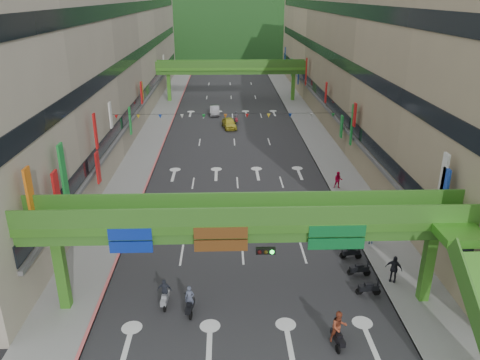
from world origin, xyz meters
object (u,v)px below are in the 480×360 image
(pedestrian_red, at_px, (338,181))
(scooter_rider_near, at_px, (190,301))
(overpass_near, at_px, (264,234))
(car_silver, at_px, (215,110))
(scooter_rider_mid, at_px, (339,329))
(car_yellow, at_px, (229,123))

(pedestrian_red, bearing_deg, scooter_rider_near, -116.32)
(overpass_near, relative_size, car_silver, 6.66)
(overpass_near, height_order, car_silver, overpass_near)
(scooter_rider_mid, distance_m, car_yellow, 44.90)
(car_silver, relative_size, pedestrian_red, 2.51)
(scooter_rider_mid, bearing_deg, pedestrian_red, 77.08)
(scooter_rider_near, xyz_separation_m, car_yellow, (2.84, 41.53, -0.13))
(overpass_near, distance_m, scooter_rider_mid, 6.46)
(overpass_near, xyz_separation_m, pedestrian_red, (8.87, 18.59, -4.37))
(overpass_near, distance_m, scooter_rider_near, 6.15)
(car_silver, distance_m, car_yellow, 8.41)
(overpass_near, xyz_separation_m, car_silver, (-3.73, 49.46, -4.51))
(car_silver, height_order, pedestrian_red, pedestrian_red)
(overpass_near, relative_size, scooter_rider_near, 14.80)
(car_yellow, relative_size, pedestrian_red, 2.56)
(pedestrian_red, bearing_deg, car_silver, 121.03)
(scooter_rider_mid, relative_size, car_yellow, 0.52)
(scooter_rider_near, distance_m, pedestrian_red, 22.96)
(overpass_near, relative_size, car_yellow, 6.54)
(scooter_rider_near, height_order, scooter_rider_mid, scooter_rider_mid)
(car_yellow, bearing_deg, pedestrian_red, -74.19)
(scooter_rider_near, relative_size, car_yellow, 0.44)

